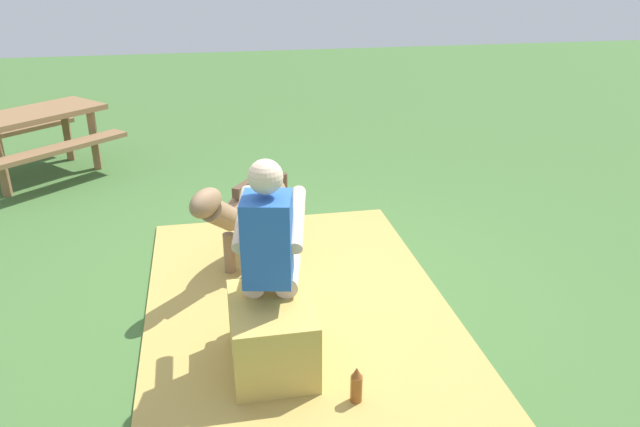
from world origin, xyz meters
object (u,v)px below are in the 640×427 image
pony_standing (251,207)px  soda_bottle (356,387)px  person_seated (270,249)px  hay_bale (272,336)px  picnic_bench (33,127)px

pony_standing → soda_bottle: (-1.77, -0.43, -0.41)m
person_seated → soda_bottle: (-0.58, -0.40, -0.62)m
pony_standing → soda_bottle: size_ratio=4.64×
pony_standing → soda_bottle: bearing=-166.3°
hay_bale → picnic_bench: 4.56m
person_seated → soda_bottle: size_ratio=5.35×
person_seated → picnic_bench: person_seated is taller
hay_bale → pony_standing: size_ratio=0.57×
person_seated → pony_standing: bearing=1.2°
person_seated → pony_standing: person_seated is taller
person_seated → picnic_bench: size_ratio=0.68×
hay_bale → soda_bottle: 0.61m
soda_bottle → picnic_bench: picnic_bench is taller
person_seated → hay_bale: bearing=171.8°
hay_bale → person_seated: person_seated is taller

